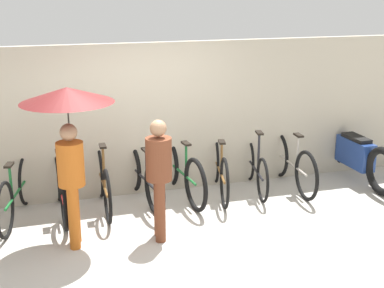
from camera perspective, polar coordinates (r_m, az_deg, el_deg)
ground_plane at (r=6.69m, az=-2.58°, el=-10.70°), size 30.00×30.00×0.00m
back_wall at (r=7.99m, az=-5.99°, el=2.54°), size 13.85×0.12×2.28m
parked_bicycle_1 at (r=7.61m, az=-18.24°, el=-4.93°), size 0.58×1.79×0.99m
parked_bicycle_2 at (r=7.61m, az=-13.82°, el=-4.64°), size 0.44×1.76×1.02m
parked_bicycle_3 at (r=7.67m, az=-9.45°, el=-4.06°), size 0.44×1.73×1.05m
parked_bicycle_4 at (r=7.84m, az=-5.28°, el=-3.49°), size 0.44×1.76×1.04m
parked_bicycle_5 at (r=7.97m, az=-1.14°, el=-2.98°), size 0.44×1.87×1.00m
parked_bicycle_6 at (r=8.11m, az=2.96°, el=-2.73°), size 0.54×1.77×1.03m
parked_bicycle_7 at (r=8.32m, az=6.78°, el=-2.51°), size 0.48×1.60×1.04m
parked_bicycle_8 at (r=8.51m, az=10.57°, el=-2.04°), size 0.44×1.82×0.97m
pedestrian_leading at (r=6.39m, az=-13.07°, el=2.62°), size 1.10×1.10×1.94m
pedestrian_center at (r=6.52m, az=-3.55°, el=-2.94°), size 0.32×0.32×1.54m
motorcycle at (r=9.08m, az=16.98°, el=-1.11°), size 0.58×2.18×0.94m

